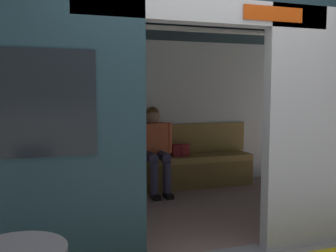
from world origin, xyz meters
The scene contains 6 objects.
train_car centered at (0.08, -1.22, 1.52)m, with size 6.40×2.75×2.29m.
bench_seat centered at (0.00, -2.23, 0.36)m, with size 3.38×0.44×0.47m.
person_seated centered at (-0.17, -2.18, 0.69)m, with size 0.55×0.67×1.20m.
handbag centered at (-0.60, -2.30, 0.56)m, with size 0.26×0.15×0.17m.
book centered at (0.18, -2.32, 0.49)m, with size 0.15×0.22×0.03m, color #B22D2D.
grab_pole_door centered at (0.49, -0.54, 1.08)m, with size 0.04×0.04×2.15m, color silver.
Camera 1 is at (1.29, 2.86, 1.44)m, focal length 40.29 mm.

